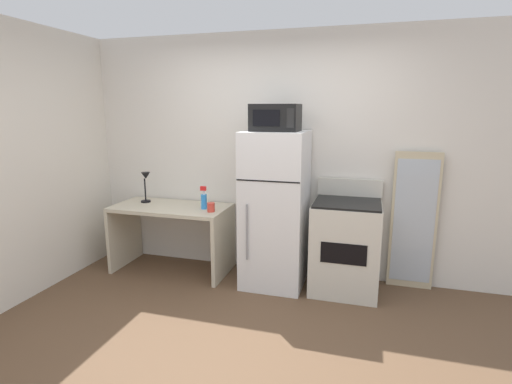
{
  "coord_description": "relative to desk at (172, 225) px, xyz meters",
  "views": [
    {
      "loc": [
        0.95,
        -2.47,
        1.8
      ],
      "look_at": [
        -0.09,
        1.1,
        1.01
      ],
      "focal_mm": 27.45,
      "sensor_mm": 36.0,
      "label": 1
    }
  ],
  "objects": [
    {
      "name": "leaning_mirror",
      "position": [
        2.55,
        0.28,
        0.17
      ],
      "size": [
        0.44,
        0.03,
        1.4
      ],
      "color": "#C6B793",
      "rests_on": "ground"
    },
    {
      "name": "desk_lamp",
      "position": [
        -0.34,
        0.07,
        0.46
      ],
      "size": [
        0.14,
        0.12,
        0.35
      ],
      "color": "black",
      "rests_on": "desk"
    },
    {
      "name": "wall_back_white",
      "position": [
        1.13,
        0.39,
        0.77
      ],
      "size": [
        5.0,
        0.1,
        2.6
      ],
      "primitive_type": "cube",
      "color": "silver",
      "rests_on": "ground"
    },
    {
      "name": "oven_range",
      "position": [
        1.91,
        0.02,
        -0.07
      ],
      "size": [
        0.66,
        0.61,
        1.1
      ],
      "color": "beige",
      "rests_on": "ground"
    },
    {
      "name": "coffee_mug",
      "position": [
        0.53,
        -0.1,
        0.26
      ],
      "size": [
        0.08,
        0.08,
        0.09
      ],
      "primitive_type": "cylinder",
      "color": "#D83F33",
      "rests_on": "desk"
    },
    {
      "name": "spray_bottle",
      "position": [
        0.41,
        -0.02,
        0.32
      ],
      "size": [
        0.06,
        0.06,
        0.25
      ],
      "color": "#2D8CEA",
      "rests_on": "desk"
    },
    {
      "name": "desk",
      "position": [
        0.0,
        0.0,
        0.0
      ],
      "size": [
        1.28,
        0.64,
        0.75
      ],
      "color": "beige",
      "rests_on": "ground"
    },
    {
      "name": "refrigerator",
      "position": [
        1.19,
        0.0,
        0.26
      ],
      "size": [
        0.62,
        0.66,
        1.59
      ],
      "color": "white",
      "rests_on": "ground"
    },
    {
      "name": "ground_plane",
      "position": [
        1.13,
        -1.31,
        -0.53
      ],
      "size": [
        12.0,
        12.0,
        0.0
      ],
      "primitive_type": "plane",
      "color": "brown"
    },
    {
      "name": "microwave",
      "position": [
        1.19,
        -0.02,
        1.19
      ],
      "size": [
        0.46,
        0.35,
        0.26
      ],
      "color": "black",
      "rests_on": "refrigerator"
    }
  ]
}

